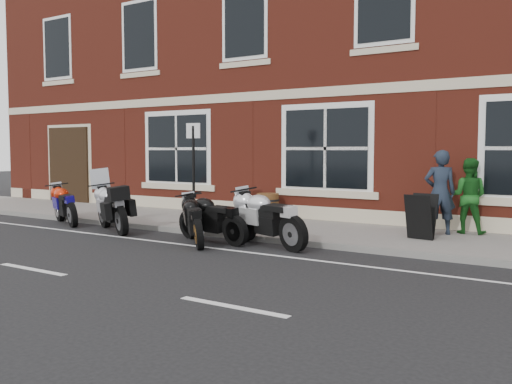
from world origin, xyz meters
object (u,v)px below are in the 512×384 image
pedestrian_left (440,192)px  a_board_sign (421,216)px  moto_touring_silver (113,206)px  moto_sport_red (66,203)px  moto_sport_silver (267,217)px  moto_sport_black (196,218)px  moto_naked_black (212,217)px  barrel_planter (268,206)px  pedestrian_right (468,196)px  parking_sign (194,168)px

pedestrian_left → a_board_sign: 0.98m
moto_touring_silver → moto_sport_red: bearing=111.2°
moto_touring_silver → pedestrian_left: pedestrian_left is taller
moto_sport_silver → moto_sport_black: bearing=131.7°
moto_naked_black → a_board_sign: 4.31m
barrel_planter → moto_touring_silver: bearing=-125.9°
moto_touring_silver → moto_sport_red: 2.03m
moto_naked_black → moto_touring_silver: bearing=101.7°
moto_touring_silver → moto_sport_silver: size_ratio=0.93×
pedestrian_left → moto_sport_silver: bearing=19.8°
moto_touring_silver → barrel_planter: (2.33, 3.23, -0.15)m
moto_sport_red → moto_sport_black: (4.85, -0.56, -0.02)m
pedestrian_right → moto_sport_black: bearing=35.7°
pedestrian_left → parking_sign: 5.49m
moto_naked_black → barrel_planter: (-0.64, 3.22, -0.08)m
moto_sport_black → pedestrian_right: pedestrian_right is taller
moto_naked_black → parking_sign: bearing=67.2°
moto_sport_black → moto_sport_silver: moto_sport_silver is taller
moto_naked_black → barrel_planter: moto_naked_black is taller
moto_sport_silver → moto_touring_silver: bearing=112.8°
moto_touring_silver → moto_sport_red: moto_touring_silver is taller
a_board_sign → barrel_planter: a_board_sign is taller
a_board_sign → barrel_planter: bearing=174.0°
moto_sport_black → barrel_planter: bearing=52.3°
moto_sport_red → moto_naked_black: moto_sport_red is taller
moto_sport_red → moto_naked_black: bearing=-67.1°
moto_touring_silver → barrel_planter: moto_touring_silver is taller
moto_touring_silver → moto_sport_silver: moto_touring_silver is taller
a_board_sign → parking_sign: parking_sign is taller
moto_touring_silver → a_board_sign: size_ratio=2.23×
moto_sport_red → barrel_planter: bearing=-30.0°
moto_naked_black → moto_sport_black: bearing=169.0°
moto_touring_silver → barrel_planter: bearing=-8.0°
moto_touring_silver → a_board_sign: bearing=-45.0°
moto_sport_black → a_board_sign: a_board_sign is taller
moto_touring_silver → moto_naked_black: size_ratio=1.00×
moto_sport_red → moto_touring_silver: bearing=-71.2°
moto_sport_black → moto_sport_silver: (1.38, 0.56, 0.07)m
pedestrian_right → moto_sport_silver: bearing=41.5°
moto_naked_black → pedestrian_right: (4.38, 3.40, 0.40)m
a_board_sign → pedestrian_left: bearing=90.2°
moto_sport_black → a_board_sign: 4.60m
moto_touring_silver → moto_sport_red: (-2.01, 0.24, -0.06)m
pedestrian_right → moto_naked_black: bearing=33.9°
moto_touring_silver → pedestrian_right: bearing=-37.2°
pedestrian_left → pedestrian_right: bearing=-160.9°
pedestrian_right → parking_sign: (-5.49, -2.65, 0.58)m
moto_naked_black → pedestrian_left: bearing=-41.7°
pedestrian_right → moto_sport_red: bearing=14.8°
moto_naked_black → moto_sport_red: bearing=98.9°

